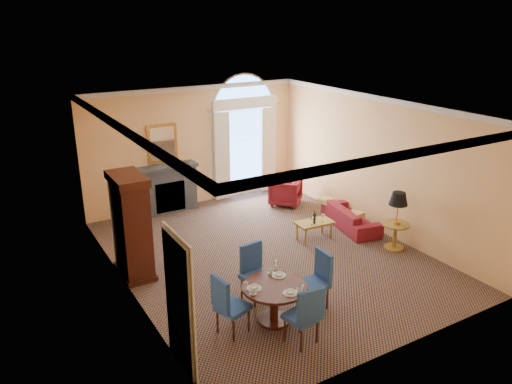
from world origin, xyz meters
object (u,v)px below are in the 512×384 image
dining_table (274,295)px  sofa (351,217)px  armchair (285,191)px  side_table (397,213)px  armoire (131,228)px  coffee_table (315,223)px

dining_table → sofa: bearing=32.9°
dining_table → armchair: 5.60m
dining_table → side_table: 3.96m
sofa → armoire: bearing=96.6°
armoire → sofa: armoire is taller
armoire → armchair: 5.11m
dining_table → coffee_table: size_ratio=1.24×
dining_table → armchair: size_ratio=1.34×
sofa → armchair: armchair is taller
armoire → coffee_table: 4.16m
armchair → coffee_table: coffee_table is taller
sofa → armchair: bearing=24.3°
dining_table → armchair: (3.25, 4.56, -0.14)m
armchair → coffee_table: 2.34m
armchair → armoire: bearing=-23.8°
armoire → coffee_table: (4.08, -0.50, -0.60)m
sofa → coffee_table: bearing=106.2°
armoire → coffee_table: size_ratio=2.36×
armchair → side_table: 3.61m
side_table → dining_table: bearing=-164.9°
sofa → side_table: 1.52m
armoire → side_table: 5.62m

